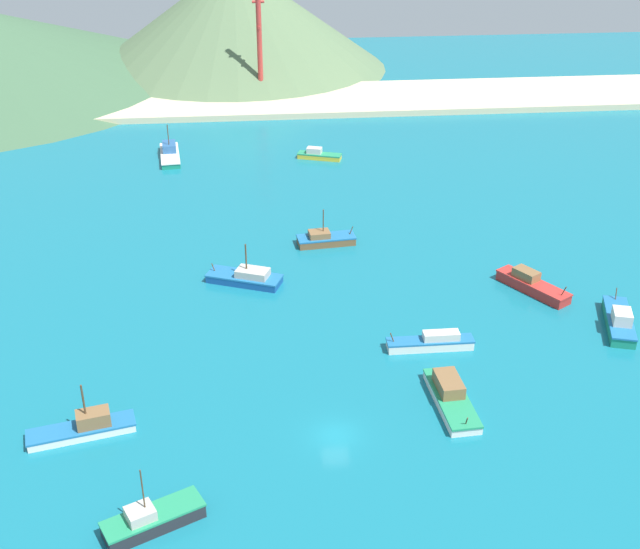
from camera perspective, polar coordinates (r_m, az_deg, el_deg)
The scene contains 14 objects.
ground at distance 101.88m, azimuth -0.76°, elevation -0.59°, with size 260.00×280.00×0.50m.
fishing_boat_0 at distance 79.54m, azimuth -16.06°, elevation -10.18°, with size 10.07×4.63×5.42m.
fishing_boat_1 at distance 89.11m, azimuth 7.81°, elevation -4.69°, with size 9.43×1.89×2.19m.
fishing_boat_2 at distance 69.13m, azimuth -11.61°, elevation -16.32°, with size 8.43×5.89×6.07m.
fishing_boat_3 at distance 110.86m, azimuth 0.36°, elevation 2.49°, with size 8.08×3.66×5.09m.
fishing_boat_4 at distance 101.45m, azimuth -5.16°, elevation -0.19°, with size 9.78×6.44×5.30m.
fishing_boat_5 at distance 81.27m, azimuth 9.09°, elevation -8.34°, with size 3.66×10.10×2.28m.
fishing_boat_6 at distance 97.76m, azimuth 20.11°, elevation -3.03°, with size 5.28×9.90×2.67m.
fishing_boat_8 at distance 144.61m, azimuth -10.42°, elevation 8.29°, with size 4.24×11.30×5.89m.
fishing_boat_9 at distance 102.45m, azimuth 14.53°, elevation -0.68°, with size 7.29×9.58×2.67m.
fishing_boat_11 at distance 141.97m, azimuth -0.11°, elevation 8.32°, with size 7.77×4.36×1.93m.
beach_strip at distance 173.97m, azimuth -2.91°, elevation 11.99°, with size 247.00×22.84×1.20m, color beige.
hill_central at distance 201.53m, azimuth -5.88°, elevation 17.50°, with size 70.85×70.85×24.39m.
radio_tower at distance 173.67m, azimuth -4.24°, elevation 15.95°, with size 2.44×1.95×24.36m.
Camera 1 is at (-7.01, -59.18, 48.52)m, focal length 45.98 mm.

